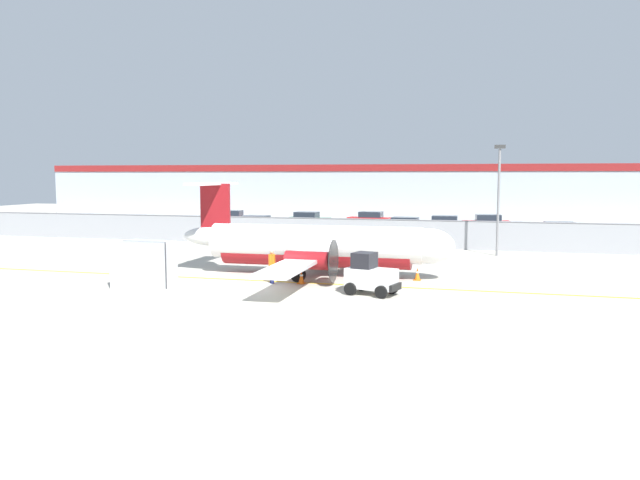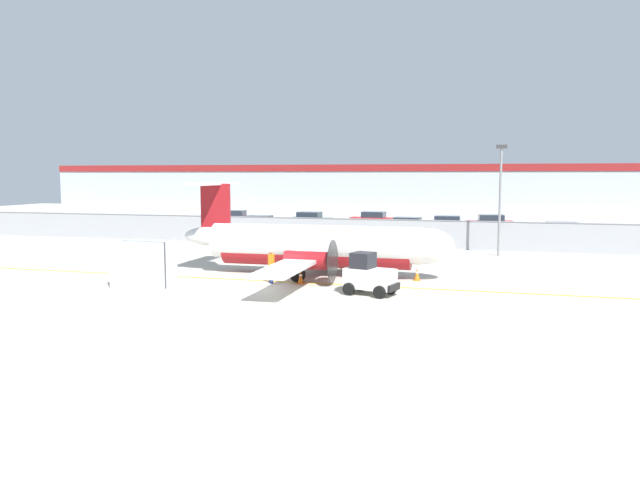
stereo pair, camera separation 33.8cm
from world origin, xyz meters
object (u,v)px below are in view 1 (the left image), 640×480
at_px(parked_car_1, 257,224).
at_px(parked_car_5, 443,225).
at_px(parked_car_2, 308,220).
at_px(baggage_tug, 370,276).
at_px(parked_car_4, 404,226).
at_px(traffic_cone_near_right, 417,274).
at_px(parked_car_0, 232,218).
at_px(commuter_airplane, 320,246).
at_px(parked_car_3, 370,220).
at_px(parked_car_7, 559,232).
at_px(ground_crew_worker, 272,264).
at_px(parked_car_6, 487,223).
at_px(traffic_cone_near_left, 301,277).
at_px(apron_light_pole, 499,191).
at_px(cargo_container, 144,265).

distance_m(parked_car_1, parked_car_5, 16.63).
bearing_deg(parked_car_2, baggage_tug, -65.91).
height_order(parked_car_2, parked_car_4, same).
bearing_deg(traffic_cone_near_right, parked_car_0, 128.37).
xyz_separation_m(commuter_airplane, parked_car_2, (-8.44, 26.89, -0.71)).
bearing_deg(parked_car_3, parked_car_7, 153.68).
xyz_separation_m(ground_crew_worker, parked_car_6, (10.20, 30.18, -0.06)).
bearing_deg(traffic_cone_near_right, traffic_cone_near_left, -155.45).
bearing_deg(parked_car_0, apron_light_pole, -36.51).
relative_size(parked_car_5, parked_car_7, 0.96).
distance_m(commuter_airplane, parked_car_1, 23.53).
height_order(baggage_tug, parked_car_6, baggage_tug).
bearing_deg(traffic_cone_near_right, parked_car_6, 83.02).
distance_m(traffic_cone_near_right, parked_car_5, 24.85).
distance_m(cargo_container, parked_car_1, 26.43).
xyz_separation_m(parked_car_0, parked_car_6, (25.14, -0.08, 0.00)).
relative_size(cargo_container, parked_car_6, 0.59).
height_order(commuter_airplane, parked_car_2, commuter_airplane).
xyz_separation_m(traffic_cone_near_right, parked_car_6, (3.36, 27.43, 0.58)).
bearing_deg(parked_car_3, apron_light_pole, 126.84).
height_order(parked_car_4, parked_car_7, same).
relative_size(parked_car_1, parked_car_2, 1.01).
relative_size(ground_crew_worker, parked_car_4, 0.40).
distance_m(parked_car_3, parked_car_7, 19.08).
xyz_separation_m(parked_car_2, apron_light_pole, (17.63, -15.91, 3.41)).
distance_m(traffic_cone_near_right, parked_car_7, 21.49).
xyz_separation_m(parked_car_0, parked_car_1, (5.29, -6.79, 0.00)).
xyz_separation_m(parked_car_6, parked_car_7, (5.38, -7.80, 0.00)).
bearing_deg(parked_car_0, parked_car_5, -11.16).
xyz_separation_m(ground_crew_worker, cargo_container, (-5.48, -2.64, 0.15)).
height_order(baggage_tug, parked_car_7, baggage_tug).
height_order(ground_crew_worker, parked_car_4, same).
relative_size(traffic_cone_near_left, parked_car_0, 0.15).
xyz_separation_m(traffic_cone_near_left, parked_car_2, (-8.18, 29.47, 0.58)).
bearing_deg(traffic_cone_near_right, parked_car_7, 66.00).
bearing_deg(baggage_tug, traffic_cone_near_right, 83.84).
height_order(baggage_tug, traffic_cone_near_left, baggage_tug).
bearing_deg(parked_car_7, parked_car_3, -37.72).
height_order(parked_car_5, apron_light_pole, apron_light_pole).
distance_m(parked_car_3, parked_car_6, 11.30).
height_order(parked_car_0, parked_car_2, same).
height_order(cargo_container, parked_car_1, cargo_container).
bearing_deg(parked_car_3, traffic_cone_near_left, 97.85).
distance_m(traffic_cone_near_left, parked_car_4, 24.50).
bearing_deg(apron_light_pole, parked_car_6, 92.40).
distance_m(parked_car_5, parked_car_7, 10.50).
relative_size(commuter_airplane, cargo_container, 6.20).
relative_size(parked_car_3, parked_car_7, 0.98).
bearing_deg(parked_car_2, parked_car_7, -15.07).
bearing_deg(ground_crew_worker, parked_car_7, 20.12).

